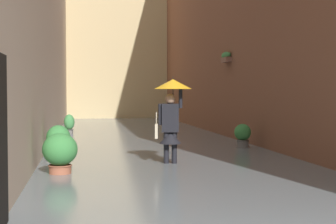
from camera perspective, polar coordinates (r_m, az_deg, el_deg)
The scene contains 8 objects.
ground_plane at distance 17.54m, azimuth -2.68°, elevation -3.46°, with size 68.33×68.33×0.00m, color slate.
flood_water at distance 17.54m, azimuth -2.68°, elevation -3.23°, with size 6.86×33.33×0.14m, color slate.
building_facade_far at distance 32.21m, azimuth -5.77°, elevation 9.35°, with size 9.66×1.80×11.45m, color tan.
person_wading at distance 11.45m, azimuth 0.37°, elevation 0.46°, with size 0.85×0.85×2.10m.
potted_plant_near_right at distance 10.30m, azimuth -11.94°, elevation -4.53°, with size 0.69×0.69×0.94m.
potted_plant_mid_right at distance 13.10m, azimuth -12.12°, elevation -3.16°, with size 0.61×0.61×0.92m.
potted_plant_far_left at distance 14.93m, azimuth 8.31°, elevation -2.69°, with size 0.48×0.48×0.82m.
potted_plant_far_right at distance 19.69m, azimuth -10.94°, elevation -1.41°, with size 0.40×0.40×0.90m.
Camera 1 is at (2.04, 3.67, 1.75)m, focal length 54.71 mm.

